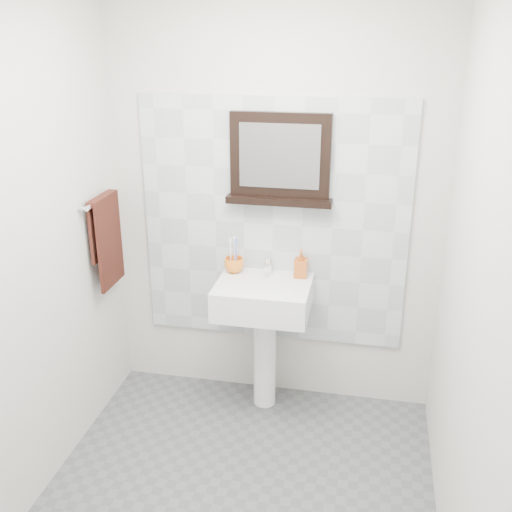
{
  "coord_description": "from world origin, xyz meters",
  "views": [
    {
      "loc": [
        0.58,
        -2.28,
        2.27
      ],
      "look_at": [
        0.0,
        0.55,
        1.15
      ],
      "focal_mm": 42.0,
      "sensor_mm": 36.0,
      "label": 1
    }
  ],
  "objects_px": {
    "soap_dispenser": "(301,264)",
    "framed_mirror": "(280,161)",
    "pedestal_sink": "(264,311)",
    "toothbrush_cup": "(234,265)",
    "hand_towel": "(106,234)"
  },
  "relations": [
    {
      "from": "toothbrush_cup",
      "to": "soap_dispenser",
      "type": "xyz_separation_m",
      "value": [
        0.41,
        0.01,
        0.04
      ]
    },
    {
      "from": "pedestal_sink",
      "to": "soap_dispenser",
      "type": "xyz_separation_m",
      "value": [
        0.2,
        0.13,
        0.27
      ]
    },
    {
      "from": "pedestal_sink",
      "to": "toothbrush_cup",
      "type": "distance_m",
      "value": 0.33
    },
    {
      "from": "hand_towel",
      "to": "framed_mirror",
      "type": "bearing_deg",
      "value": 15.15
    },
    {
      "from": "soap_dispenser",
      "to": "framed_mirror",
      "type": "distance_m",
      "value": 0.62
    },
    {
      "from": "hand_towel",
      "to": "pedestal_sink",
      "type": "bearing_deg",
      "value": 4.93
    },
    {
      "from": "soap_dispenser",
      "to": "hand_towel",
      "type": "relative_size",
      "value": 0.31
    },
    {
      "from": "soap_dispenser",
      "to": "framed_mirror",
      "type": "xyz_separation_m",
      "value": [
        -0.14,
        0.06,
        0.6
      ]
    },
    {
      "from": "toothbrush_cup",
      "to": "framed_mirror",
      "type": "bearing_deg",
      "value": 14.05
    },
    {
      "from": "toothbrush_cup",
      "to": "framed_mirror",
      "type": "xyz_separation_m",
      "value": [
        0.26,
        0.07,
        0.64
      ]
    },
    {
      "from": "hand_towel",
      "to": "toothbrush_cup",
      "type": "bearing_deg",
      "value": 15.55
    },
    {
      "from": "framed_mirror",
      "to": "hand_towel",
      "type": "xyz_separation_m",
      "value": [
        -0.98,
        -0.27,
        -0.42
      ]
    },
    {
      "from": "pedestal_sink",
      "to": "soap_dispenser",
      "type": "bearing_deg",
      "value": 32.2
    },
    {
      "from": "toothbrush_cup",
      "to": "soap_dispenser",
      "type": "distance_m",
      "value": 0.41
    },
    {
      "from": "toothbrush_cup",
      "to": "hand_towel",
      "type": "bearing_deg",
      "value": -164.45
    }
  ]
}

